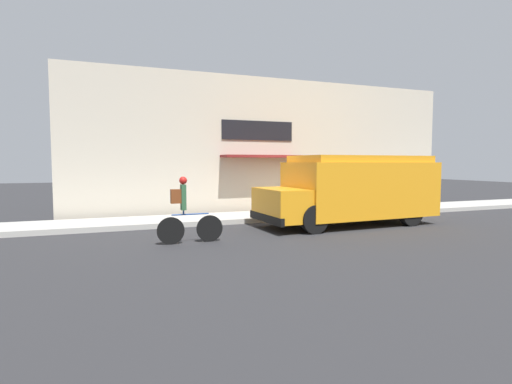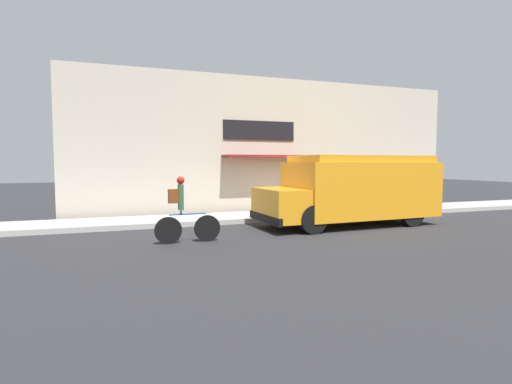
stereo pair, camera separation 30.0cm
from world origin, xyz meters
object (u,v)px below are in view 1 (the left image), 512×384
Objects in this scene: cyclist at (186,212)px; trash_bin at (338,199)px; school_bus at (353,189)px; stop_sign_post at (409,175)px.

trash_bin is (7.06, 3.82, -0.22)m from cyclist.
school_bus is 4.56m from stop_sign_post.
school_bus is 6.00m from cyclist.
stop_sign_post is (10.01, 3.03, 0.77)m from cyclist.
stop_sign_post is 2.46× the size of trash_bin.
cyclist is 2.03× the size of trash_bin.
stop_sign_post is 3.21m from trash_bin.
school_bus is 2.91× the size of stop_sign_post.
trash_bin is (1.18, 2.70, -0.63)m from school_bus.
stop_sign_post is (4.13, 1.91, 0.36)m from school_bus.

